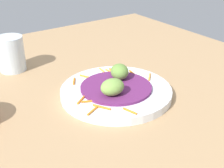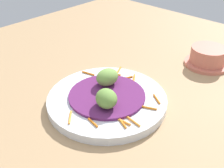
# 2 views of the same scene
# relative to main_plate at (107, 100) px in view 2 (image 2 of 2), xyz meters

# --- Properties ---
(table_surface) EXTENTS (1.10, 1.10, 0.02)m
(table_surface) POSITION_rel_main_plate_xyz_m (-0.06, -0.01, -0.02)
(table_surface) COLOR tan
(table_surface) RESTS_ON ground
(main_plate) EXTENTS (0.24, 0.24, 0.02)m
(main_plate) POSITION_rel_main_plate_xyz_m (0.00, 0.00, 0.00)
(main_plate) COLOR silver
(main_plate) RESTS_ON table_surface
(cabbage_bed) EXTENTS (0.16, 0.16, 0.01)m
(cabbage_bed) POSITION_rel_main_plate_xyz_m (0.00, 0.00, 0.01)
(cabbage_bed) COLOR #60235B
(cabbage_bed) RESTS_ON main_plate
(carrot_garnish) EXTENTS (0.22, 0.22, 0.00)m
(carrot_garnish) POSITION_rel_main_plate_xyz_m (-0.02, 0.02, 0.01)
(carrot_garnish) COLOR orange
(carrot_garnish) RESTS_ON main_plate
(guac_scoop_left) EXTENTS (0.05, 0.04, 0.03)m
(guac_scoop_left) POSITION_rel_main_plate_xyz_m (-0.03, -0.03, 0.03)
(guac_scoop_left) COLOR #759E47
(guac_scoop_left) RESTS_ON cabbage_bed
(guac_scoop_center) EXTENTS (0.06, 0.06, 0.03)m
(guac_scoop_center) POSITION_rel_main_plate_xyz_m (0.03, 0.03, 0.03)
(guac_scoop_center) COLOR olive
(guac_scoop_center) RESTS_ON cabbage_bed
(terracotta_bowl) EXTENTS (0.11, 0.11, 0.05)m
(terracotta_bowl) POSITION_rel_main_plate_xyz_m (-0.29, 0.07, 0.01)
(terracotta_bowl) COLOR #C66B56
(terracotta_bowl) RESTS_ON table_surface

